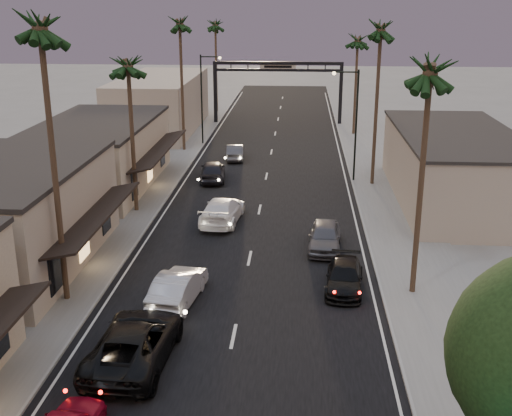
# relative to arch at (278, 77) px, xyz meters

# --- Properties ---
(ground) EXTENTS (200.00, 200.00, 0.00)m
(ground) POSITION_rel_arch_xyz_m (0.00, -30.00, -5.53)
(ground) COLOR slate
(ground) RESTS_ON ground
(road) EXTENTS (14.00, 120.00, 0.02)m
(road) POSITION_rel_arch_xyz_m (0.00, -25.00, -5.53)
(road) COLOR black
(road) RESTS_ON ground
(sidewalk_left) EXTENTS (5.00, 92.00, 0.12)m
(sidewalk_left) POSITION_rel_arch_xyz_m (-9.50, -18.00, -5.47)
(sidewalk_left) COLOR slate
(sidewalk_left) RESTS_ON ground
(sidewalk_right) EXTENTS (5.00, 92.00, 0.12)m
(sidewalk_right) POSITION_rel_arch_xyz_m (9.50, -18.00, -5.47)
(sidewalk_right) COLOR slate
(sidewalk_right) RESTS_ON ground
(storefront_mid) EXTENTS (8.00, 14.00, 5.50)m
(storefront_mid) POSITION_rel_arch_xyz_m (-13.00, -44.00, -2.78)
(storefront_mid) COLOR #9E927F
(storefront_mid) RESTS_ON ground
(storefront_far) EXTENTS (8.00, 16.00, 5.00)m
(storefront_far) POSITION_rel_arch_xyz_m (-13.00, -28.00, -3.03)
(storefront_far) COLOR tan
(storefront_far) RESTS_ON ground
(storefront_dist) EXTENTS (8.00, 20.00, 6.00)m
(storefront_dist) POSITION_rel_arch_xyz_m (-13.00, -5.00, -2.53)
(storefront_dist) COLOR #9E927F
(storefront_dist) RESTS_ON ground
(building_right) EXTENTS (8.00, 18.00, 5.00)m
(building_right) POSITION_rel_arch_xyz_m (14.00, -30.00, -3.03)
(building_right) COLOR #9E927F
(building_right) RESTS_ON ground
(arch) EXTENTS (15.20, 0.40, 7.27)m
(arch) POSITION_rel_arch_xyz_m (0.00, 0.00, 0.00)
(arch) COLOR black
(arch) RESTS_ON ground
(streetlight_right) EXTENTS (2.13, 0.30, 9.00)m
(streetlight_right) POSITION_rel_arch_xyz_m (6.92, -25.00, -0.20)
(streetlight_right) COLOR black
(streetlight_right) RESTS_ON ground
(streetlight_left) EXTENTS (2.13, 0.30, 9.00)m
(streetlight_left) POSITION_rel_arch_xyz_m (-6.92, -12.00, -0.20)
(streetlight_left) COLOR black
(streetlight_left) RESTS_ON ground
(palm_lb) EXTENTS (3.20, 3.20, 15.20)m
(palm_lb) POSITION_rel_arch_xyz_m (-8.60, -48.00, 7.85)
(palm_lb) COLOR #38281C
(palm_lb) RESTS_ON ground
(palm_lc) EXTENTS (3.20, 3.20, 12.20)m
(palm_lc) POSITION_rel_arch_xyz_m (-8.60, -34.00, 4.94)
(palm_lc) COLOR #38281C
(palm_lc) RESTS_ON ground
(palm_ld) EXTENTS (3.20, 3.20, 14.20)m
(palm_ld) POSITION_rel_arch_xyz_m (-8.60, -15.00, 6.88)
(palm_ld) COLOR #38281C
(palm_ld) RESTS_ON ground
(palm_ra) EXTENTS (3.20, 3.20, 13.20)m
(palm_ra) POSITION_rel_arch_xyz_m (8.60, -46.00, 5.91)
(palm_ra) COLOR #38281C
(palm_ra) RESTS_ON ground
(palm_rb) EXTENTS (3.20, 3.20, 14.20)m
(palm_rb) POSITION_rel_arch_xyz_m (8.60, -26.00, 6.88)
(palm_rb) COLOR #38281C
(palm_rb) RESTS_ON ground
(palm_rc) EXTENTS (3.20, 3.20, 12.20)m
(palm_rc) POSITION_rel_arch_xyz_m (8.60, -6.00, 4.94)
(palm_rc) COLOR #38281C
(palm_rc) RESTS_ON ground
(palm_far) EXTENTS (3.20, 3.20, 13.20)m
(palm_far) POSITION_rel_arch_xyz_m (-8.30, 8.00, 5.91)
(palm_far) COLOR #38281C
(palm_far) RESTS_ON ground
(oncoming_pickup) EXTENTS (3.31, 6.58, 1.79)m
(oncoming_pickup) POSITION_rel_arch_xyz_m (-3.81, -53.34, -4.64)
(oncoming_pickup) COLOR black
(oncoming_pickup) RESTS_ON ground
(oncoming_silver) EXTENTS (2.35, 5.12, 1.63)m
(oncoming_silver) POSITION_rel_arch_xyz_m (-3.05, -47.84, -4.72)
(oncoming_silver) COLOR #9E9FA3
(oncoming_silver) RESTS_ON ground
(oncoming_white) EXTENTS (2.84, 5.92, 1.67)m
(oncoming_white) POSITION_rel_arch_xyz_m (-2.31, -35.85, -4.70)
(oncoming_white) COLOR white
(oncoming_white) RESTS_ON ground
(oncoming_dgrey) EXTENTS (2.45, 5.04, 1.66)m
(oncoming_dgrey) POSITION_rel_arch_xyz_m (-4.33, -25.62, -4.70)
(oncoming_dgrey) COLOR black
(oncoming_dgrey) RESTS_ON ground
(oncoming_grey_far) EXTENTS (1.84, 4.39, 1.41)m
(oncoming_grey_far) POSITION_rel_arch_xyz_m (-3.23, -18.26, -4.83)
(oncoming_grey_far) COLOR #424346
(oncoming_grey_far) RESTS_ON ground
(curbside_black) EXTENTS (2.26, 4.71, 1.32)m
(curbside_black) POSITION_rel_arch_xyz_m (5.17, -45.74, -4.87)
(curbside_black) COLOR black
(curbside_black) RESTS_ON ground
(curbside_grey) EXTENTS (2.18, 4.76, 1.58)m
(curbside_grey) POSITION_rel_arch_xyz_m (4.35, -40.24, -4.74)
(curbside_grey) COLOR #4C4C51
(curbside_grey) RESTS_ON ground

